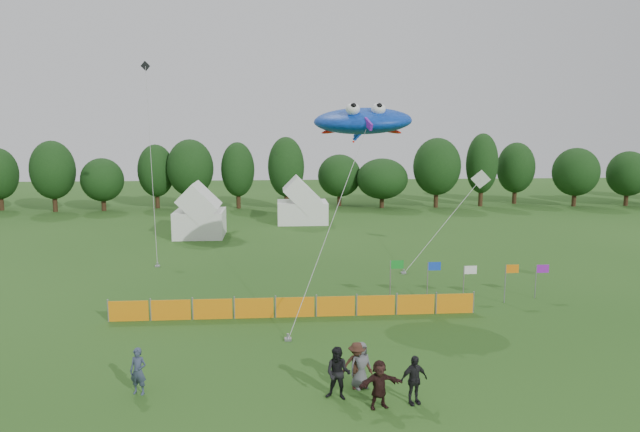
{
  "coord_description": "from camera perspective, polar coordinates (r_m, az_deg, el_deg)",
  "views": [
    {
      "loc": [
        -1.9,
        -19.73,
        9.26
      ],
      "look_at": [
        0.0,
        6.0,
        5.2
      ],
      "focal_mm": 32.0,
      "sensor_mm": 36.0,
      "label": 1
    }
  ],
  "objects": [
    {
      "name": "barrier_fence",
      "position": [
        28.3,
        -2.51,
        -9.1
      ],
      "size": [
        17.9,
        0.06,
        1.0
      ],
      "color": "orange",
      "rests_on": "ground"
    },
    {
      "name": "small_kite_white",
      "position": [
        40.43,
        14.2,
        1.6
      ],
      "size": [
        7.18,
        4.67,
        6.28
      ],
      "color": "white",
      "rests_on": "ground"
    },
    {
      "name": "spectator_d",
      "position": [
        20.15,
        9.37,
        -15.85
      ],
      "size": [
        1.07,
        0.67,
        1.69
      ],
      "primitive_type": "imported",
      "rotation": [
        0.0,
        0.0,
        0.28
      ],
      "color": "black",
      "rests_on": "ground"
    },
    {
      "name": "small_kite_dark",
      "position": [
        44.06,
        -16.62,
        6.69
      ],
      "size": [
        2.82,
        9.76,
        14.4
      ],
      "color": "black",
      "rests_on": "ground"
    },
    {
      "name": "tent_left",
      "position": [
        49.3,
        -11.94,
        0.11
      ],
      "size": [
        4.16,
        4.16,
        3.67
      ],
      "color": "white",
      "rests_on": "ground"
    },
    {
      "name": "treeline",
      "position": [
        64.95,
        -1.12,
        4.46
      ],
      "size": [
        104.57,
        8.78,
        8.36
      ],
      "color": "#382314",
      "rests_on": "ground"
    },
    {
      "name": "tent_right",
      "position": [
        55.15,
        -1.79,
        1.1
      ],
      "size": [
        4.87,
        3.9,
        3.44
      ],
      "color": "white",
      "rests_on": "ground"
    },
    {
      "name": "flag_row",
      "position": [
        31.58,
        14.41,
        -5.78
      ],
      "size": [
        8.73,
        0.78,
        2.24
      ],
      "color": "gray",
      "rests_on": "ground"
    },
    {
      "name": "spectator_c",
      "position": [
        20.96,
        3.71,
        -14.71
      ],
      "size": [
        1.13,
        0.67,
        1.72
      ],
      "primitive_type": "imported",
      "rotation": [
        0.0,
        0.0,
        -0.03
      ],
      "color": "#392016",
      "rests_on": "ground"
    },
    {
      "name": "spectator_e",
      "position": [
        21.04,
        4.08,
        -14.64
      ],
      "size": [
        0.97,
        0.8,
        1.7
      ],
      "primitive_type": "imported",
      "rotation": [
        0.0,
        0.0,
        0.36
      ],
      "color": "#55565B",
      "rests_on": "ground"
    },
    {
      "name": "spectator_b",
      "position": [
        20.19,
        1.83,
        -15.45
      ],
      "size": [
        1.07,
        0.94,
        1.84
      ],
      "primitive_type": "imported",
      "rotation": [
        0.0,
        0.0,
        -0.32
      ],
      "color": "black",
      "rests_on": "ground"
    },
    {
      "name": "stingray_kite",
      "position": [
        31.98,
        4.2,
        9.42
      ],
      "size": [
        7.7,
        14.79,
        10.55
      ],
      "color": "blue",
      "rests_on": "ground"
    },
    {
      "name": "spectator_a",
      "position": [
        21.51,
        -17.72,
        -14.57
      ],
      "size": [
        0.7,
        0.55,
        1.67
      ],
      "primitive_type": "imported",
      "rotation": [
        0.0,
        0.0,
        -0.28
      ],
      "color": "#313B52",
      "rests_on": "ground"
    },
    {
      "name": "spectator_f",
      "position": [
        19.75,
        5.95,
        -16.39
      ],
      "size": [
        1.6,
        0.8,
        1.65
      ],
      "primitive_type": "imported",
      "rotation": [
        0.0,
        0.0,
        0.21
      ],
      "color": "black",
      "rests_on": "ground"
    },
    {
      "name": "ground",
      "position": [
        21.88,
        1.21,
        -16.1
      ],
      "size": [
        160.0,
        160.0,
        0.0
      ],
      "primitive_type": "plane",
      "color": "#234C16",
      "rests_on": "ground"
    }
  ]
}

